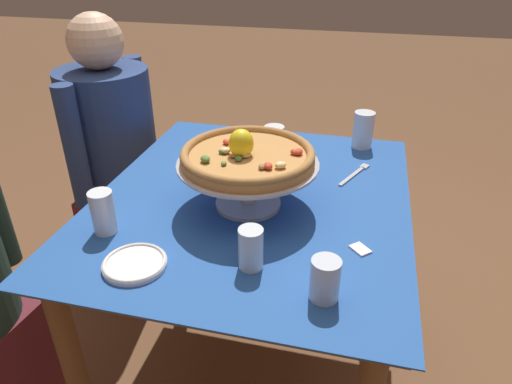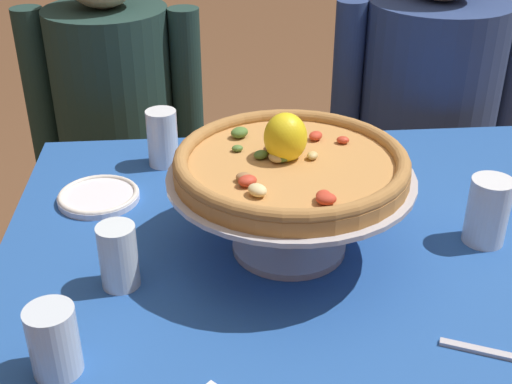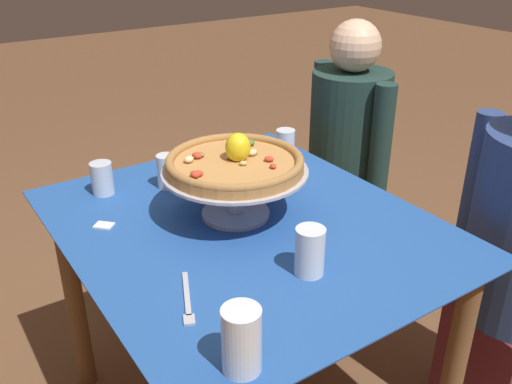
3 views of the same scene
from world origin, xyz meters
name	(u,v)px [view 3 (image 3 of 3)]	position (x,y,z in m)	size (l,w,h in m)	color
dining_table	(246,259)	(0.00, 0.00, 0.63)	(1.09, 0.93, 0.75)	brown
pizza_stand	(235,183)	(-0.05, 0.00, 0.85)	(0.40, 0.40, 0.14)	#B7B7C1
pizza	(234,162)	(-0.05, 0.00, 0.91)	(0.38, 0.38, 0.10)	#BC8447
water_glass_back_left	(285,148)	(-0.27, 0.34, 0.80)	(0.06, 0.06, 0.12)	white
water_glass_side_right	(310,254)	(0.29, -0.01, 0.80)	(0.07, 0.07, 0.12)	white
water_glass_front_right	(242,344)	(0.46, -0.31, 0.81)	(0.08, 0.08, 0.13)	white
water_glass_front_left	(102,181)	(-0.39, -0.26, 0.79)	(0.07, 0.07, 0.10)	silver
water_glass_side_left	(167,173)	(-0.33, -0.08, 0.80)	(0.06, 0.06, 0.11)	silver
side_plate	(231,159)	(-0.39, 0.19, 0.76)	(0.15, 0.15, 0.02)	white
dinner_fork	(187,301)	(0.23, -0.30, 0.75)	(0.18, 0.09, 0.01)	#B7B7C1
sugar_packet	(104,225)	(-0.20, -0.33, 0.75)	(0.05, 0.04, 0.01)	white
diner_left	(345,172)	(-0.42, 0.77, 0.55)	(0.47, 0.35, 1.17)	maroon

